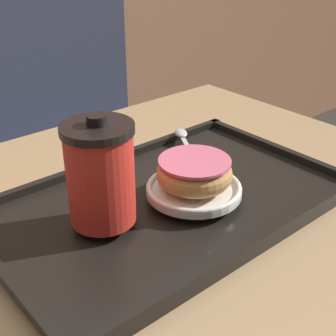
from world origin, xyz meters
name	(u,v)px	position (x,y,z in m)	size (l,w,h in m)	color
cafe_table	(165,293)	(0.00, 0.00, 0.57)	(0.90, 0.72, 0.74)	tan
serving_tray	(168,203)	(0.00, -0.01, 0.74)	(0.50, 0.31, 0.02)	black
coffee_cup_front	(100,173)	(-0.11, -0.01, 0.83)	(0.09, 0.09, 0.14)	red
plate_with_chocolate_donut	(194,189)	(0.02, -0.04, 0.77)	(0.13, 0.13, 0.01)	white
donut_chocolate_glazed	(194,172)	(0.02, -0.04, 0.79)	(0.11, 0.11, 0.04)	tan
spoon	(183,138)	(0.13, 0.11, 0.77)	(0.08, 0.13, 0.01)	silver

